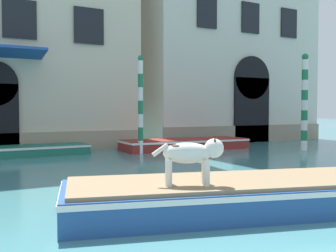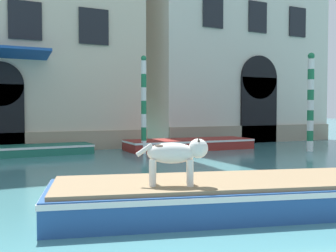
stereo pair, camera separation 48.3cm
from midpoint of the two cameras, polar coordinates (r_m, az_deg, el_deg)
name	(u,v)px [view 1 (the left image)]	position (r m, az deg, el deg)	size (l,w,h in m)	color
palazzo_left	(10,0)	(20.05, -22.61, 16.54)	(10.26, 7.40, 13.37)	beige
boat_foreground	(250,193)	(6.81, 9.77, -9.61)	(6.49, 3.42, 0.54)	#234C8C
dog_on_deck	(192,154)	(6.03, 1.26, -4.05)	(1.03, 0.64, 0.74)	silver
boat_moored_near_palazzo	(14,151)	(15.40, -22.33, -3.39)	(5.44, 1.60, 0.38)	#1E6651
boat_moored_far	(185,144)	(16.92, 1.64, -2.61)	(5.56, 1.98, 0.44)	maroon
mooring_pole_0	(141,104)	(15.16, -4.92, 3.14)	(0.21, 0.21, 3.78)	white
mooring_pole_1	(305,102)	(17.26, 18.45, 3.37)	(0.27, 0.27, 4.04)	white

